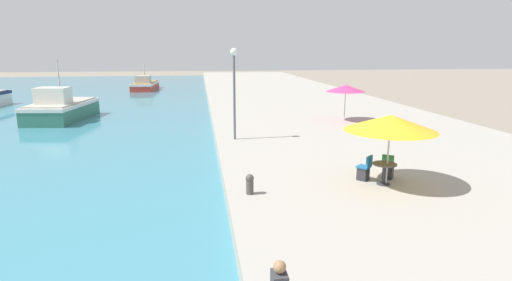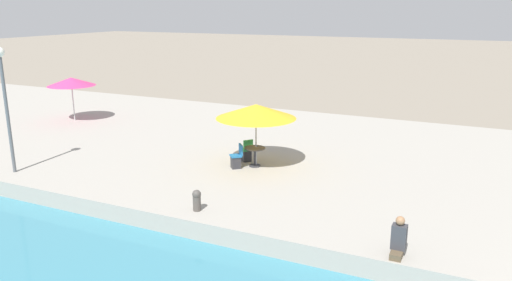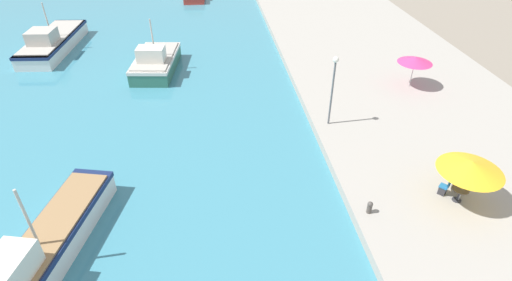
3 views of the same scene
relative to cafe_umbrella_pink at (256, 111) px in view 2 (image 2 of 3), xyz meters
The scene contains 8 objects.
cafe_umbrella_pink is the anchor object (origin of this frame).
cafe_umbrella_white 12.54m from the cafe_umbrella_pink, 76.21° to the left, with size 2.48×2.48×2.31m.
cafe_table 1.60m from the cafe_umbrella_pink, behind, with size 0.80×0.80×0.74m.
cafe_chair_left 1.97m from the cafe_umbrella_pink, 136.02° to the left, with size 0.58×0.59×0.91m.
cafe_chair_right 1.93m from the cafe_umbrella_pink, 59.55° to the left, with size 0.58×0.58×0.91m.
person_at_quay 8.12m from the cafe_umbrella_pink, 128.78° to the right, with size 0.55×0.36×1.01m.
mooring_bollard 5.04m from the cafe_umbrella_pink, behind, with size 0.26×0.26×0.65m.
lamppost 9.01m from the cafe_umbrella_pink, 120.01° to the left, with size 0.36×0.36×4.56m.
Camera 2 is at (-11.07, 4.69, 6.51)m, focal length 35.00 mm.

